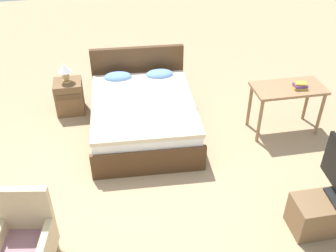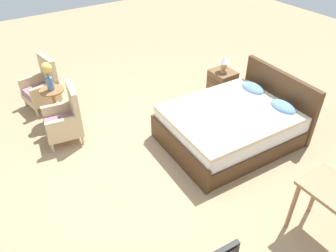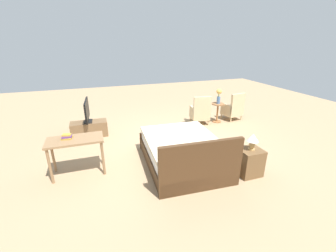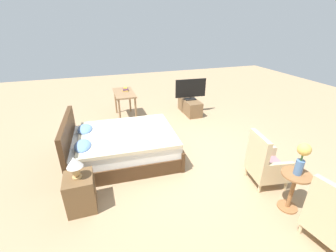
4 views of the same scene
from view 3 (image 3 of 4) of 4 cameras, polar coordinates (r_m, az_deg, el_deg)
The scene contains 12 objects.
ground_plane at distance 5.95m, azimuth 1.07°, elevation -3.95°, with size 16.00×16.00×0.00m, color #A38460.
bed at distance 4.77m, azimuth 3.89°, elevation -6.73°, with size 1.61×2.09×0.96m.
armchair_by_window_left at distance 7.74m, azimuth 16.25°, elevation 4.20°, with size 0.62×0.62×0.92m.
armchair_by_window_right at distance 7.14m, azimuth 8.21°, elevation 3.43°, with size 0.62×0.62×0.92m.
side_table at distance 7.40m, azimuth 12.47°, elevation 3.88°, with size 0.40×0.40×0.62m.
flower_vase at distance 7.27m, azimuth 12.80°, elevation 7.81°, with size 0.17×0.17×0.48m.
nightstand at distance 4.75m, azimuth 19.96°, elevation -8.58°, with size 0.44×0.41×0.55m.
table_lamp at distance 4.54m, azimuth 20.73°, elevation -3.22°, with size 0.22×0.22×0.33m.
tv_stand at distance 6.57m, azimuth -19.33°, elevation -0.72°, with size 0.96×0.40×0.42m.
tv_flatscreen at distance 6.40m, azimuth -19.91°, elevation 3.65°, with size 0.22×0.90×0.60m.
vanity_desk at distance 4.69m, azimuth -22.42°, elevation -4.30°, with size 1.04×0.52×0.75m.
book_stack at distance 4.70m, azimuth -24.29°, elevation -2.47°, with size 0.21×0.19×0.09m.
Camera 3 is at (1.83, 5.06, 2.54)m, focal length 24.00 mm.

